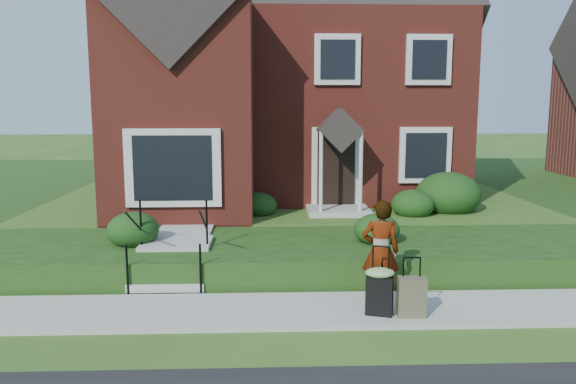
{
  "coord_description": "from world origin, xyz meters",
  "views": [
    {
      "loc": [
        -0.65,
        -8.91,
        3.41
      ],
      "look_at": [
        -0.24,
        2.0,
        1.73
      ],
      "focal_mm": 35.0,
      "sensor_mm": 36.0,
      "label": 1
    }
  ],
  "objects_px": {
    "front_steps": "(173,257)",
    "woman": "(381,251)",
    "suitcase_black": "(380,288)",
    "suitcase_olive": "(412,297)"
  },
  "relations": [
    {
      "from": "front_steps",
      "to": "suitcase_black",
      "type": "distance_m",
      "value": 4.25
    },
    {
      "from": "front_steps",
      "to": "woman",
      "type": "relative_size",
      "value": 1.14
    },
    {
      "from": "woman",
      "to": "suitcase_black",
      "type": "height_order",
      "value": "woman"
    },
    {
      "from": "front_steps",
      "to": "woman",
      "type": "distance_m",
      "value": 4.11
    },
    {
      "from": "suitcase_black",
      "to": "suitcase_olive",
      "type": "height_order",
      "value": "suitcase_black"
    },
    {
      "from": "woman",
      "to": "suitcase_black",
      "type": "distance_m",
      "value": 0.77
    },
    {
      "from": "woman",
      "to": "suitcase_black",
      "type": "relative_size",
      "value": 1.57
    },
    {
      "from": "woman",
      "to": "front_steps",
      "type": "bearing_deg",
      "value": -16.3
    },
    {
      "from": "front_steps",
      "to": "suitcase_black",
      "type": "bearing_deg",
      "value": -30.85
    },
    {
      "from": "front_steps",
      "to": "suitcase_black",
      "type": "height_order",
      "value": "front_steps"
    }
  ]
}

